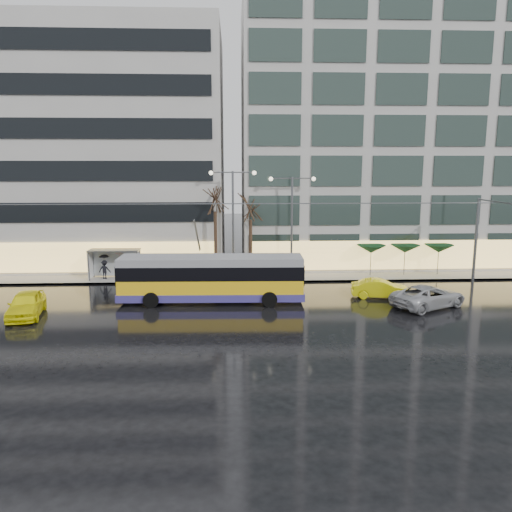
{
  "coord_description": "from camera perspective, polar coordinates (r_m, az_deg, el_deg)",
  "views": [
    {
      "loc": [
        2.04,
        -31.28,
        9.6
      ],
      "look_at": [
        3.69,
        5.0,
        3.0
      ],
      "focal_mm": 35.0,
      "sensor_mm": 36.0,
      "label": 1
    }
  ],
  "objects": [
    {
      "name": "sedan_silver",
      "position": [
        36.29,
        19.11,
        -4.37
      ],
      "size": [
        6.09,
        4.81,
        1.54
      ],
      "primitive_type": "imported",
      "rotation": [
        0.0,
        0.0,
        2.05
      ],
      "color": "#AAABAF",
      "rests_on": "ground"
    },
    {
      "name": "taxi_b",
      "position": [
        37.83,
        14.02,
        -3.64
      ],
      "size": [
        4.39,
        2.15,
        1.38
      ],
      "primitive_type": "imported",
      "rotation": [
        0.0,
        0.0,
        1.4
      ],
      "color": "yellow",
      "rests_on": "ground"
    },
    {
      "name": "street_lamp_near",
      "position": [
        42.24,
        -2.65,
        5.38
      ],
      "size": [
        3.96,
        0.36,
        9.03
      ],
      "color": "#595B60",
      "rests_on": "sidewalk"
    },
    {
      "name": "pedestrian_a",
      "position": [
        44.17,
        -15.34,
        -0.52
      ],
      "size": [
        1.22,
        1.23,
        2.19
      ],
      "color": "black",
      "rests_on": "sidewalk"
    },
    {
      "name": "tree_b",
      "position": [
        42.63,
        -0.63,
        5.99
      ],
      "size": [
        3.2,
        3.2,
        7.7
      ],
      "color": "black",
      "rests_on": "sidewalk"
    },
    {
      "name": "building_left",
      "position": [
        53.44,
        -22.78,
        11.17
      ],
      "size": [
        34.0,
        14.0,
        22.0
      ],
      "primitive_type": "cube",
      "color": "#A9A6A1",
      "rests_on": "sidewalk"
    },
    {
      "name": "sidewalk",
      "position": [
        46.27,
        -2.59,
        -1.59
      ],
      "size": [
        80.0,
        10.0,
        0.15
      ],
      "primitive_type": "cube",
      "color": "gray",
      "rests_on": "ground"
    },
    {
      "name": "pedestrian_c",
      "position": [
        43.98,
        -16.93,
        -1.08
      ],
      "size": [
        1.09,
        0.92,
        2.11
      ],
      "color": "black",
      "rests_on": "sidewalk"
    },
    {
      "name": "street_lamp_far",
      "position": [
        42.55,
        4.12,
        5.03
      ],
      "size": [
        3.96,
        0.36,
        8.53
      ],
      "color": "#595B60",
      "rests_on": "sidewalk"
    },
    {
      "name": "parasol_a",
      "position": [
        44.52,
        13.02,
        0.78
      ],
      "size": [
        2.5,
        2.5,
        2.65
      ],
      "color": "#595B60",
      "rests_on": "sidewalk"
    },
    {
      "name": "bus_shelter",
      "position": [
        43.91,
        -16.29,
        -0.14
      ],
      "size": [
        4.2,
        1.6,
        2.51
      ],
      "color": "#595B60",
      "rests_on": "sidewalk"
    },
    {
      "name": "ground",
      "position": [
        32.78,
        -6.09,
        -6.79
      ],
      "size": [
        140.0,
        140.0,
        0.0
      ],
      "primitive_type": "plane",
      "color": "black",
      "rests_on": "ground"
    },
    {
      "name": "tree_a",
      "position": [
        42.38,
        -4.71,
        6.86
      ],
      "size": [
        3.2,
        3.2,
        8.4
      ],
      "color": "black",
      "rests_on": "sidewalk"
    },
    {
      "name": "taxi_a",
      "position": [
        35.44,
        -24.78,
        -5.03
      ],
      "size": [
        2.77,
        5.05,
        1.63
      ],
      "primitive_type": "imported",
      "rotation": [
        0.0,
        0.0,
        0.18
      ],
      "color": "#FFF70D",
      "rests_on": "ground"
    },
    {
      "name": "trolleybus",
      "position": [
        35.48,
        -5.12,
        -2.74
      ],
      "size": [
        13.01,
        5.21,
        6.0
      ],
      "color": "yellow",
      "rests_on": "ground"
    },
    {
      "name": "building_right",
      "position": [
        53.15,
        16.46,
        13.18
      ],
      "size": [
        32.0,
        14.0,
        25.0
      ],
      "primitive_type": "cube",
      "color": "#A9A6A1",
      "rests_on": "sidewalk"
    },
    {
      "name": "parasol_c",
      "position": [
        46.49,
        20.16,
        0.81
      ],
      "size": [
        2.5,
        2.5,
        2.65
      ],
      "color": "#595B60",
      "rests_on": "sidewalk"
    },
    {
      "name": "kerb",
      "position": [
        41.44,
        -2.59,
        -3.0
      ],
      "size": [
        80.0,
        0.1,
        0.15
      ],
      "primitive_type": "cube",
      "color": "slate",
      "rests_on": "ground"
    },
    {
      "name": "parasol_b",
      "position": [
        45.42,
        16.67,
        0.8
      ],
      "size": [
        2.5,
        2.5,
        2.65
      ],
      "color": "#595B60",
      "rests_on": "sidewalk"
    },
    {
      "name": "catenary",
      "position": [
        39.6,
        -4.08,
        2.51
      ],
      "size": [
        42.24,
        5.12,
        7.0
      ],
      "color": "#595B60",
      "rests_on": "ground"
    },
    {
      "name": "pedestrian_b",
      "position": [
        43.55,
        -10.36,
        -1.2
      ],
      "size": [
        1.06,
        0.95,
        1.8
      ],
      "color": "black",
      "rests_on": "sidewalk"
    }
  ]
}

